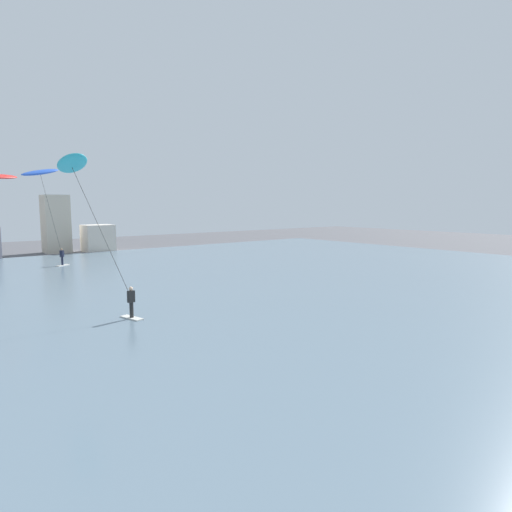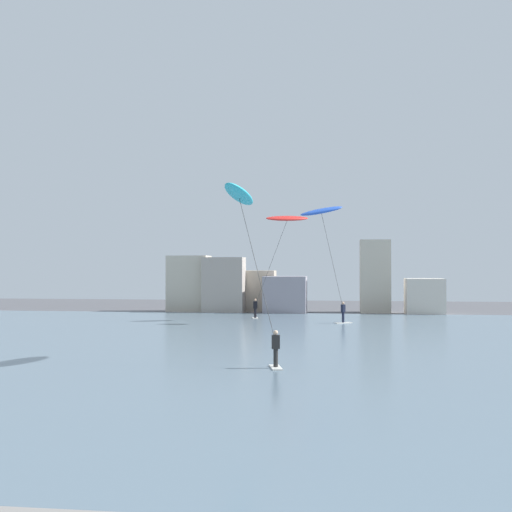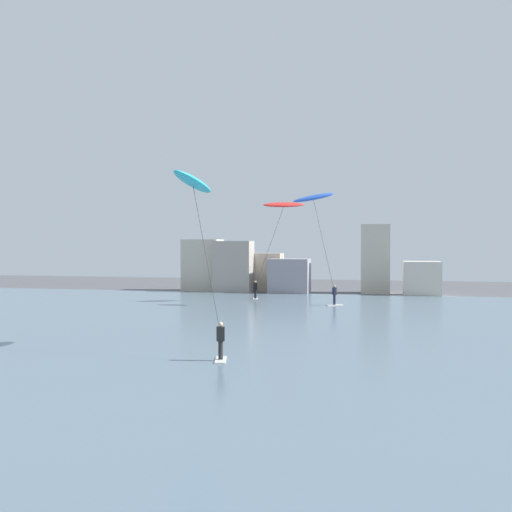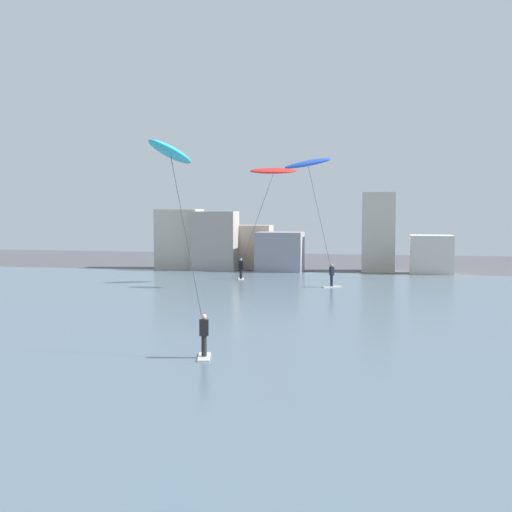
{
  "view_description": "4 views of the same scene",
  "coord_description": "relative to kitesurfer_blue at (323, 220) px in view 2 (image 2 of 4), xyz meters",
  "views": [
    {
      "loc": [
        -11.99,
        2.0,
        5.9
      ],
      "look_at": [
        0.21,
        16.84,
        3.63
      ],
      "focal_mm": 30.85,
      "sensor_mm": 36.0,
      "label": 1
    },
    {
      "loc": [
        -0.24,
        -5.43,
        4.56
      ],
      "look_at": [
        -2.97,
        16.13,
        4.87
      ],
      "focal_mm": 46.06,
      "sensor_mm": 36.0,
      "label": 2
    },
    {
      "loc": [
        3.54,
        0.1,
        5.04
      ],
      "look_at": [
        0.9,
        12.21,
        4.77
      ],
      "focal_mm": 39.59,
      "sensor_mm": 36.0,
      "label": 3
    },
    {
      "loc": [
        3.46,
        -0.34,
        5.7
      ],
      "look_at": [
        0.47,
        15.27,
        4.52
      ],
      "focal_mm": 46.03,
      "sensor_mm": 36.0,
      "label": 4
    }
  ],
  "objects": [
    {
      "name": "kitesurfer_cyan",
      "position": [
        -3.34,
        -20.18,
        -0.64
      ],
      "size": [
        3.03,
        4.8,
        8.42
      ],
      "color": "silver",
      "rests_on": "water_bay"
    },
    {
      "name": "far_shore_buildings",
      "position": [
        -4.25,
        12.74,
        -5.51
      ],
      "size": [
        26.39,
        5.17,
        7.04
      ],
      "color": "beige",
      "rests_on": "ground"
    },
    {
      "name": "kitesurfer_blue",
      "position": [
        0.0,
        0.0,
        0.0
      ],
      "size": [
        4.08,
        1.92,
        9.25
      ],
      "color": "silver",
      "rests_on": "water_bay"
    },
    {
      "name": "kitesurfer_red",
      "position": [
        -3.2,
        2.73,
        -0.2
      ],
      "size": [
        5.07,
        3.64,
        8.68
      ],
      "color": "silver",
      "rests_on": "water_bay"
    },
    {
      "name": "water_bay",
      "position": [
        1.43,
        -15.26,
        -7.98
      ],
      "size": [
        84.0,
        52.0,
        0.1
      ],
      "primitive_type": "cube",
      "color": "slate",
      "rests_on": "ground"
    }
  ]
}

